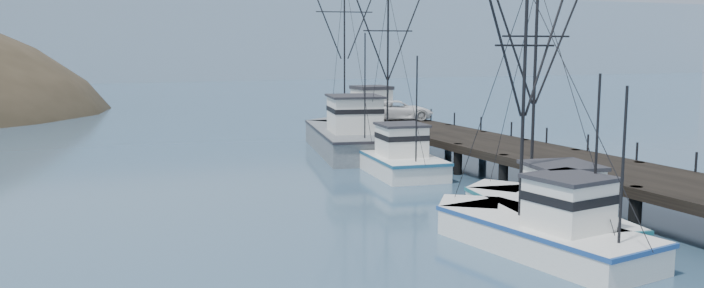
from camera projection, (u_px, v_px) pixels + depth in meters
name	position (u px, v px, depth m)	size (l,w,h in m)	color
ground	(418.00, 268.00, 25.33)	(400.00, 400.00, 0.00)	#304E6B
pier	(492.00, 146.00, 45.06)	(6.00, 44.00, 2.00)	black
distant_ridge	(153.00, 79.00, 184.59)	(360.00, 40.00, 26.00)	#9EB2C6
trawler_near	(541.00, 213.00, 30.34)	(5.12, 11.31, 11.39)	white
trawler_mid	(537.00, 231.00, 27.43)	(5.03, 10.95, 10.83)	white
trawler_far	(393.00, 158.00, 45.78)	(5.05, 12.16, 12.25)	white
work_vessel	(348.00, 136.00, 54.11)	(8.10, 17.54, 14.35)	slate
pier_shed	(371.00, 101.00, 61.04)	(3.00, 3.20, 2.80)	silver
pickup_truck	(398.00, 110.00, 58.64)	(2.79, 6.04, 1.68)	white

